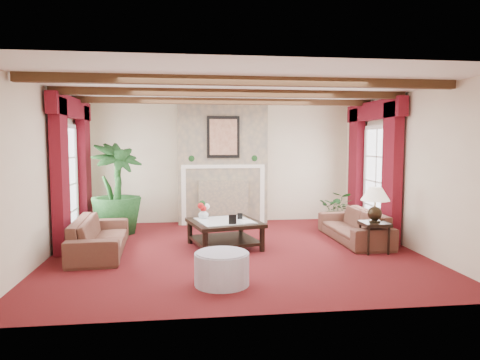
{
  "coord_description": "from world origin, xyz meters",
  "views": [
    {
      "loc": [
        -0.8,
        -7.09,
        1.83
      ],
      "look_at": [
        0.13,
        0.4,
        1.17
      ],
      "focal_mm": 32.0,
      "sensor_mm": 36.0,
      "label": 1
    }
  ],
  "objects": [
    {
      "name": "floor",
      "position": [
        0.0,
        0.0,
        0.0
      ],
      "size": [
        6.0,
        6.0,
        0.0
      ],
      "primitive_type": "plane",
      "color": "#4C0D10",
      "rests_on": "ground"
    },
    {
      "name": "ceiling",
      "position": [
        0.0,
        0.0,
        2.7
      ],
      "size": [
        6.0,
        6.0,
        0.0
      ],
      "primitive_type": "plane",
      "rotation": [
        3.14,
        0.0,
        0.0
      ],
      "color": "white",
      "rests_on": "floor"
    },
    {
      "name": "back_wall",
      "position": [
        0.0,
        2.75,
        1.35
      ],
      "size": [
        6.0,
        0.02,
        2.7
      ],
      "primitive_type": "cube",
      "color": "beige",
      "rests_on": "ground"
    },
    {
      "name": "left_wall",
      "position": [
        -3.0,
        0.0,
        1.35
      ],
      "size": [
        0.02,
        5.5,
        2.7
      ],
      "primitive_type": "cube",
      "color": "beige",
      "rests_on": "ground"
    },
    {
      "name": "right_wall",
      "position": [
        3.0,
        0.0,
        1.35
      ],
      "size": [
        0.02,
        5.5,
        2.7
      ],
      "primitive_type": "cube",
      "color": "beige",
      "rests_on": "ground"
    },
    {
      "name": "ceiling_beams",
      "position": [
        0.0,
        0.0,
        2.64
      ],
      "size": [
        6.0,
        3.0,
        0.12
      ],
      "primitive_type": null,
      "color": "#352011",
      "rests_on": "ceiling"
    },
    {
      "name": "fireplace",
      "position": [
        0.0,
        2.55,
        2.7
      ],
      "size": [
        2.0,
        0.52,
        2.7
      ],
      "primitive_type": null,
      "color": "#9C8765",
      "rests_on": "ground"
    },
    {
      "name": "french_door_left",
      "position": [
        -2.97,
        1.0,
        2.13
      ],
      "size": [
        0.1,
        1.1,
        2.16
      ],
      "primitive_type": null,
      "color": "white",
      "rests_on": "ground"
    },
    {
      "name": "french_door_right",
      "position": [
        2.97,
        1.0,
        2.13
      ],
      "size": [
        0.1,
        1.1,
        2.16
      ],
      "primitive_type": null,
      "color": "white",
      "rests_on": "ground"
    },
    {
      "name": "curtains_left",
      "position": [
        -2.86,
        1.0,
        2.55
      ],
      "size": [
        0.2,
        2.4,
        2.55
      ],
      "primitive_type": null,
      "color": "#4C0A15",
      "rests_on": "ground"
    },
    {
      "name": "curtains_right",
      "position": [
        2.86,
        1.0,
        2.55
      ],
      "size": [
        0.2,
        2.4,
        2.55
      ],
      "primitive_type": null,
      "color": "#4C0A15",
      "rests_on": "ground"
    },
    {
      "name": "sofa_left",
      "position": [
        -2.25,
        0.12,
        0.39
      ],
      "size": [
        2.07,
        0.83,
        0.78
      ],
      "primitive_type": "imported",
      "rotation": [
        0.0,
        0.0,
        1.63
      ],
      "color": "#3B101A",
      "rests_on": "ground"
    },
    {
      "name": "sofa_right",
      "position": [
        2.28,
        0.45,
        0.38
      ],
      "size": [
        1.95,
        0.61,
        0.76
      ],
      "primitive_type": "imported",
      "rotation": [
        0.0,
        0.0,
        -1.56
      ],
      "color": "#3B101A",
      "rests_on": "ground"
    },
    {
      "name": "potted_palm",
      "position": [
        -2.21,
        1.64,
        0.51
      ],
      "size": [
        2.82,
        2.83,
        1.02
      ],
      "primitive_type": "imported",
      "rotation": [
        0.0,
        0.0,
        0.7
      ],
      "color": "black",
      "rests_on": "ground"
    },
    {
      "name": "small_plant",
      "position": [
        2.39,
        1.65,
        0.31
      ],
      "size": [
        1.35,
        1.36,
        0.62
      ],
      "primitive_type": "imported",
      "rotation": [
        0.0,
        0.0,
        -0.46
      ],
      "color": "black",
      "rests_on": "ground"
    },
    {
      "name": "coffee_table",
      "position": [
        -0.16,
        0.25,
        0.23
      ],
      "size": [
        1.38,
        1.38,
        0.47
      ],
      "primitive_type": null,
      "rotation": [
        0.0,
        0.0,
        0.24
      ],
      "color": "black",
      "rests_on": "ground"
    },
    {
      "name": "side_table",
      "position": [
        2.29,
        -0.41,
        0.26
      ],
      "size": [
        0.47,
        0.47,
        0.51
      ],
      "primitive_type": null,
      "rotation": [
        0.0,
        0.0,
        -0.09
      ],
      "color": "black",
      "rests_on": "ground"
    },
    {
      "name": "ottoman",
      "position": [
        -0.37,
        -1.72,
        0.21
      ],
      "size": [
        0.71,
        0.71,
        0.41
      ],
      "primitive_type": "cylinder",
      "color": "#A7A4BA",
      "rests_on": "ground"
    },
    {
      "name": "table_lamp",
      "position": [
        2.29,
        -0.41,
        0.81
      ],
      "size": [
        0.47,
        0.47,
        0.6
      ],
      "primitive_type": null,
      "color": "black",
      "rests_on": "side_table"
    },
    {
      "name": "flower_vase",
      "position": [
        -0.51,
        0.51,
        0.56
      ],
      "size": [
        0.25,
        0.25,
        0.18
      ],
      "primitive_type": "imported",
      "rotation": [
        0.0,
        0.0,
        -0.16
      ],
      "color": "silver",
      "rests_on": "coffee_table"
    },
    {
      "name": "book",
      "position": [
        0.12,
        0.01,
        0.61
      ],
      "size": [
        0.22,
        0.1,
        0.29
      ],
      "primitive_type": "imported",
      "rotation": [
        0.0,
        0.0,
        0.2
      ],
      "color": "black",
      "rests_on": "coffee_table"
    },
    {
      "name": "photo_frame_a",
      "position": [
        -0.06,
        -0.12,
        0.55
      ],
      "size": [
        0.13,
        0.02,
        0.17
      ],
      "primitive_type": null,
      "rotation": [
        0.0,
        0.0,
        0.01
      ],
      "color": "black",
      "rests_on": "coffee_table"
    },
    {
      "name": "photo_frame_b",
      "position": [
        0.12,
        0.34,
        0.53
      ],
      "size": [
        0.09,
        0.02,
        0.12
      ],
      "primitive_type": null,
      "rotation": [
        0.0,
        0.0,
        0.03
      ],
      "color": "black",
      "rests_on": "coffee_table"
    }
  ]
}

